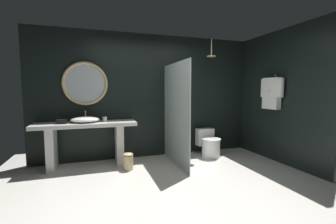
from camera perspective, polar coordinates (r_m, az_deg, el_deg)
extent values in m
plane|color=silver|center=(3.42, 3.80, -19.19)|extent=(5.76, 5.76, 0.00)
cube|color=black|center=(4.92, -4.42, 3.97)|extent=(4.80, 0.10, 2.60)
cube|color=black|center=(5.07, 25.92, 3.48)|extent=(0.10, 2.47, 2.60)
cube|color=silver|center=(4.48, -19.88, -2.92)|extent=(1.81, 0.56, 0.07)
cube|color=silver|center=(4.61, -27.20, -8.23)|extent=(0.13, 0.48, 0.77)
cube|color=silver|center=(4.57, -12.17, -7.86)|extent=(0.13, 0.48, 0.77)
ellipsoid|color=white|center=(4.48, -20.11, -1.80)|extent=(0.51, 0.42, 0.11)
cylinder|color=#D6B77F|center=(4.67, -20.05, -0.91)|extent=(0.02, 0.02, 0.21)
cylinder|color=#D6B77F|center=(4.60, -20.11, 0.16)|extent=(0.02, 0.12, 0.02)
cylinder|color=silver|center=(4.50, -15.59, -1.72)|extent=(0.08, 0.08, 0.09)
cube|color=black|center=(4.45, -25.16, -2.19)|extent=(0.17, 0.10, 0.08)
torus|color=#D6B77F|center=(4.69, -20.09, 6.74)|extent=(0.85, 0.06, 0.85)
cylinder|color=#B2BCC1|center=(4.70, -20.09, 6.73)|extent=(0.75, 0.01, 0.75)
cube|color=silver|center=(4.33, 1.96, -0.57)|extent=(0.02, 1.38, 1.94)
cylinder|color=#D6B77F|center=(4.99, 10.86, 15.71)|extent=(0.02, 0.02, 0.35)
cylinder|color=#D6B77F|center=(4.96, 10.82, 13.58)|extent=(0.19, 0.19, 0.02)
sphere|color=#D6B77F|center=(5.04, 25.35, 8.36)|extent=(0.04, 0.04, 0.04)
cube|color=white|center=(4.99, 24.59, 4.26)|extent=(0.12, 0.39, 0.63)
cylinder|color=white|center=(4.83, 26.42, 5.50)|extent=(0.12, 0.12, 0.37)
cylinder|color=white|center=(5.15, 22.98, 5.60)|extent=(0.12, 0.12, 0.37)
sphere|color=white|center=(4.93, 23.97, 4.64)|extent=(0.07, 0.07, 0.07)
cylinder|color=white|center=(5.01, 10.74, -8.88)|extent=(0.39, 0.39, 0.39)
ellipsoid|color=white|center=(4.96, 10.78, -6.58)|extent=(0.41, 0.44, 0.02)
cube|color=white|center=(5.21, 9.25, -6.17)|extent=(0.38, 0.19, 0.38)
cylinder|color=#D6B77F|center=(4.23, -9.99, -12.45)|extent=(0.18, 0.18, 0.26)
ellipsoid|color=#D6B77F|center=(4.19, -10.02, -10.45)|extent=(0.18, 0.18, 0.05)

